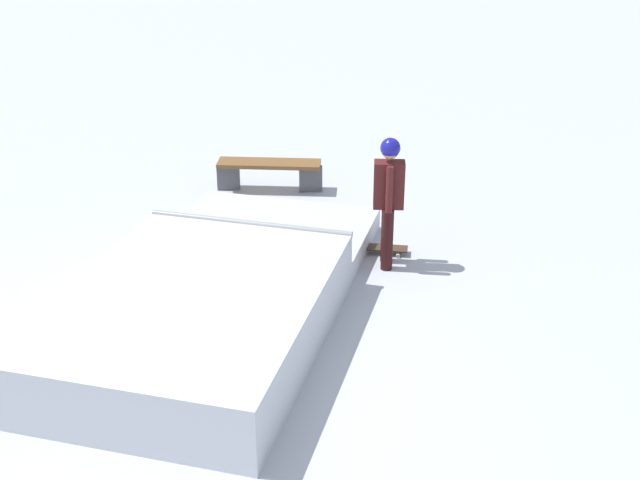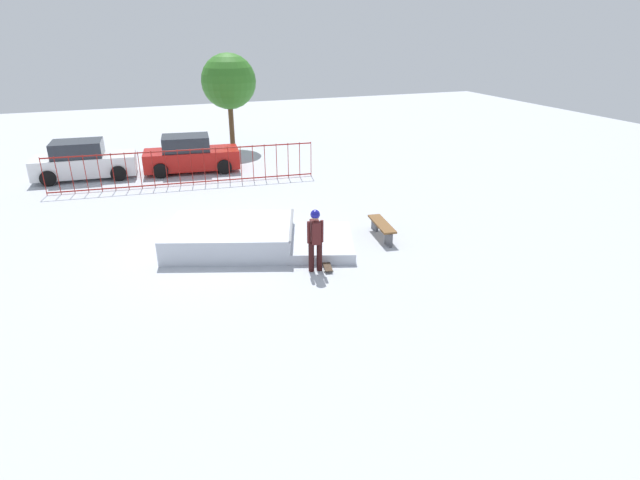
{
  "view_description": "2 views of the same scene",
  "coord_description": "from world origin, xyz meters",
  "px_view_note": "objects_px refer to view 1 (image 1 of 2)",
  "views": [
    {
      "loc": [
        -7.31,
        -1.06,
        4.94
      ],
      "look_at": [
        1.2,
        -1.66,
        0.9
      ],
      "focal_mm": 46.91,
      "sensor_mm": 36.0,
      "label": 1
    },
    {
      "loc": [
        -1.86,
        -14.2,
        6.09
      ],
      "look_at": [
        2.31,
        -2.89,
        1.0
      ],
      "focal_mm": 28.68,
      "sensor_mm": 36.0,
      "label": 2
    }
  ],
  "objects_px": {
    "skater": "(389,193)",
    "park_bench": "(269,169)",
    "skateboard": "(378,248)",
    "skate_ramp": "(212,301)"
  },
  "relations": [
    {
      "from": "skater",
      "to": "park_bench",
      "type": "relative_size",
      "value": 1.05
    },
    {
      "from": "skateboard",
      "to": "skate_ramp",
      "type": "bearing_deg",
      "value": -128.28
    },
    {
      "from": "skater",
      "to": "park_bench",
      "type": "height_order",
      "value": "skater"
    },
    {
      "from": "skater",
      "to": "skateboard",
      "type": "xyz_separation_m",
      "value": [
        0.36,
        0.07,
        -0.93
      ]
    },
    {
      "from": "park_bench",
      "to": "skateboard",
      "type": "bearing_deg",
      "value": -149.07
    },
    {
      "from": "skateboard",
      "to": "park_bench",
      "type": "bearing_deg",
      "value": 133.21
    },
    {
      "from": "skateboard",
      "to": "park_bench",
      "type": "xyz_separation_m",
      "value": [
        2.34,
        1.4,
        0.28
      ]
    },
    {
      "from": "skate_ramp",
      "to": "skateboard",
      "type": "distance_m",
      "value": 2.73
    },
    {
      "from": "skater",
      "to": "skateboard",
      "type": "height_order",
      "value": "skater"
    },
    {
      "from": "skate_ramp",
      "to": "skateboard",
      "type": "bearing_deg",
      "value": -31.67
    }
  ]
}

